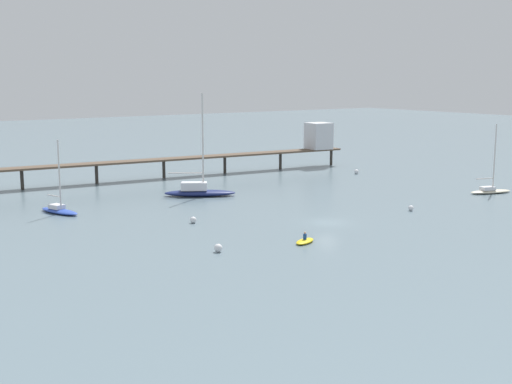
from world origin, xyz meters
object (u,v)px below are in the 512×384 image
sailboat_cream (490,189)px  mooring_buoy_far (193,220)px  mooring_buoy_inner (356,172)px  mooring_buoy_mid (218,248)px  pier (249,147)px  sailboat_navy (199,190)px  mooring_buoy_near (411,208)px  dinghy_yellow (305,241)px  sailboat_blue (59,209)px

sailboat_cream → mooring_buoy_far: size_ratio=13.42×
mooring_buoy_inner → mooring_buoy_far: mooring_buoy_inner is taller
mooring_buoy_mid → mooring_buoy_far: (4.26, 12.39, -0.03)m
pier → sailboat_navy: size_ratio=4.83×
mooring_buoy_inner → mooring_buoy_near: mooring_buoy_inner is taller
sailboat_cream → mooring_buoy_near: (-18.73, -2.32, -0.24)m
sailboat_cream → mooring_buoy_inner: sailboat_cream is taller
mooring_buoy_mid → mooring_buoy_inner: (45.95, 30.29, -0.01)m
mooring_buoy_near → mooring_buoy_far: mooring_buoy_far is taller
mooring_buoy_mid → mooring_buoy_far: bearing=71.0°
sailboat_navy → dinghy_yellow: (-4.34, -28.84, -0.65)m
sailboat_blue → mooring_buoy_far: 17.65m
dinghy_yellow → mooring_buoy_far: (-4.68, 14.28, 0.16)m
pier → mooring_buoy_near: (-2.75, -39.75, -3.98)m
dinghy_yellow → pier: bearing=62.3°
sailboat_navy → mooring_buoy_mid: bearing=-116.2°
dinghy_yellow → mooring_buoy_inner: (37.01, 32.18, 0.18)m
sailboat_cream → mooring_buoy_far: (-44.22, 6.85, -0.21)m
pier → sailboat_blue: size_ratio=7.64×
mooring_buoy_inner → mooring_buoy_far: (-41.68, -17.90, -0.02)m
pier → sailboat_navy: sailboat_navy is taller
mooring_buoy_inner → sailboat_cream: bearing=-84.1°
sailboat_cream → mooring_buoy_mid: 48.80m
pier → mooring_buoy_near: bearing=-94.0°
pier → sailboat_cream: size_ratio=6.99×
mooring_buoy_mid → dinghy_yellow: bearing=-11.9°
mooring_buoy_far → mooring_buoy_mid: bearing=-109.0°
pier → mooring_buoy_mid: size_ratio=86.75×
sailboat_blue → sailboat_navy: bearing=1.5°
pier → mooring_buoy_far: size_ratio=93.77×
sailboat_blue → mooring_buoy_mid: (6.41, -26.44, -0.15)m
sailboat_blue → sailboat_cream: sailboat_cream is taller
pier → mooring_buoy_near: 40.04m
mooring_buoy_mid → mooring_buoy_near: (29.75, 3.23, -0.05)m
sailboat_cream → mooring_buoy_far: bearing=171.2°
dinghy_yellow → sailboat_cream: bearing=10.6°
mooring_buoy_mid → mooring_buoy_near: size_ratio=1.16×
sailboat_navy → mooring_buoy_near: sailboat_navy is taller
mooring_buoy_mid → sailboat_navy: bearing=63.8°
sailboat_cream → dinghy_yellow: size_ratio=3.08×
sailboat_navy → mooring_buoy_near: size_ratio=20.82×
sailboat_navy → mooring_buoy_inner: 32.84m
dinghy_yellow → mooring_buoy_mid: dinghy_yellow is taller
sailboat_navy → sailboat_cream: sailboat_navy is taller
dinghy_yellow → mooring_buoy_mid: 9.14m
sailboat_navy → sailboat_blue: bearing=-178.5°
sailboat_navy → sailboat_cream: size_ratio=1.45×
mooring_buoy_mid → mooring_buoy_far: mooring_buoy_mid is taller
pier → mooring_buoy_mid: (-32.51, -42.97, -3.93)m
sailboat_cream → mooring_buoy_near: sailboat_cream is taller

